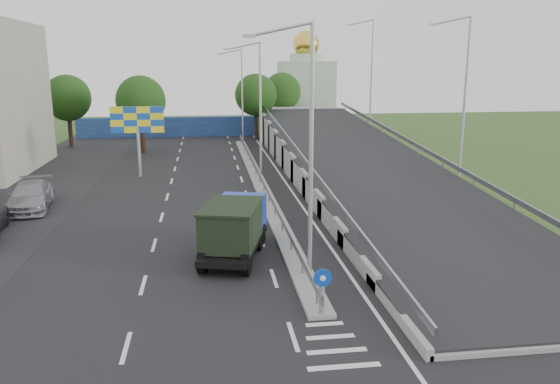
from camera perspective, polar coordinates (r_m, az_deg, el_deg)
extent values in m
plane|color=#2D4C1E|center=(17.76, 5.88, -16.13)|extent=(160.00, 160.00, 0.00)
cube|color=black|center=(36.08, -6.25, -0.75)|extent=(26.00, 90.00, 0.04)
cube|color=black|center=(38.07, -26.21, -1.32)|extent=(8.00, 90.00, 0.05)
cube|color=gray|center=(40.12, -2.14, 0.90)|extent=(1.00, 44.00, 0.20)
cube|color=gray|center=(42.68, 14.55, 4.30)|extent=(0.10, 50.00, 0.32)
cube|color=gray|center=(40.07, 1.83, 4.16)|extent=(0.10, 50.00, 0.32)
cube|color=gray|center=(39.99, -2.15, 1.81)|extent=(0.08, 44.00, 0.32)
cylinder|color=gray|center=(40.04, -2.14, 1.46)|extent=(0.09, 0.09, 0.60)
cylinder|color=black|center=(19.31, 4.39, -10.91)|extent=(0.20, 0.20, 1.20)
cylinder|color=#0C3FBF|center=(18.94, 4.48, -8.93)|extent=(0.64, 0.05, 0.64)
cylinder|color=white|center=(18.92, 4.50, -8.97)|extent=(0.20, 0.03, 0.20)
cylinder|color=#B2B5B7|center=(21.69, 3.27, 3.97)|extent=(0.18, 0.18, 10.00)
cylinder|color=#B2B5B7|center=(21.24, 0.13, 16.66)|extent=(2.57, 0.12, 0.66)
cube|color=#B2B5B7|center=(21.10, -3.23, 15.98)|extent=(0.50, 0.18, 0.12)
cylinder|color=#B2B5B7|center=(41.36, -2.06, 8.42)|extent=(0.18, 0.18, 10.00)
cylinder|color=#B2B5B7|center=(41.13, -3.84, 15.00)|extent=(2.57, 0.12, 0.66)
cube|color=#B2B5B7|center=(41.05, -5.56, 14.62)|extent=(0.50, 0.18, 0.12)
cylinder|color=#B2B5B7|center=(61.24, -3.97, 9.98)|extent=(0.18, 0.18, 10.00)
cylinder|color=#B2B5B7|center=(61.09, -5.20, 14.40)|extent=(2.57, 0.12, 0.66)
cube|color=#B2B5B7|center=(61.04, -6.36, 14.14)|extent=(0.50, 0.18, 0.12)
cube|color=navy|center=(67.42, -7.94, 6.77)|extent=(30.00, 0.50, 2.40)
cube|color=#B2CCAD|center=(76.38, 2.70, 10.12)|extent=(7.00, 7.00, 9.00)
cylinder|color=#B2CCAD|center=(76.27, 2.74, 13.87)|extent=(4.40, 4.40, 1.00)
sphere|color=gold|center=(76.31, 2.76, 15.15)|extent=(3.60, 3.60, 3.60)
cone|color=gold|center=(76.40, 2.77, 16.65)|extent=(0.30, 0.30, 1.20)
cylinder|color=#B2B5B7|center=(43.83, -14.51, 4.07)|extent=(0.24, 0.24, 4.00)
cube|color=yellow|center=(43.52, -14.70, 7.32)|extent=(4.00, 0.20, 2.00)
cylinder|color=black|center=(55.75, -14.16, 5.98)|extent=(0.44, 0.44, 4.00)
sphere|color=#173A0F|center=(55.46, -14.35, 9.26)|extent=(4.80, 4.80, 4.80)
cylinder|color=black|center=(63.62, -2.51, 7.23)|extent=(0.44, 0.44, 4.00)
sphere|color=#173A0F|center=(63.37, -2.54, 10.10)|extent=(4.80, 4.80, 4.80)
cylinder|color=black|center=(62.02, -21.07, 6.20)|extent=(0.44, 0.44, 4.00)
sphere|color=#173A0F|center=(61.76, -21.32, 9.14)|extent=(4.80, 4.80, 4.80)
cylinder|color=black|center=(71.00, 0.21, 7.87)|extent=(0.44, 0.44, 4.00)
sphere|color=#173A0F|center=(70.77, 0.21, 10.45)|extent=(4.80, 4.80, 4.80)
cylinder|color=black|center=(27.28, -5.89, -4.25)|extent=(0.57, 1.08, 1.03)
cylinder|color=black|center=(26.94, -2.00, -4.41)|extent=(0.57, 1.08, 1.03)
cylinder|color=black|center=(26.50, -6.28, -4.79)|extent=(0.57, 1.08, 1.03)
cylinder|color=black|center=(26.15, -2.28, -4.97)|extent=(0.57, 1.08, 1.03)
cylinder|color=black|center=(23.50, -8.07, -7.24)|extent=(0.57, 1.08, 1.03)
cylinder|color=black|center=(23.11, -3.55, -7.49)|extent=(0.57, 1.08, 1.03)
cube|color=black|center=(25.22, -4.78, -5.37)|extent=(3.53, 6.15, 0.28)
cube|color=#0D2996|center=(27.01, -3.90, -2.01)|extent=(2.46, 1.99, 1.59)
cube|color=black|center=(27.59, -3.64, -0.78)|extent=(1.73, 0.50, 0.65)
cube|color=black|center=(28.03, -3.57, -3.52)|extent=(2.12, 0.67, 0.47)
cube|color=black|center=(24.39, -5.09, -3.49)|extent=(3.06, 4.00, 1.68)
cube|color=black|center=(24.15, -5.13, -1.48)|extent=(3.17, 4.11, 0.11)
imported|color=gray|center=(36.56, -24.64, -0.39)|extent=(3.02, 5.91, 1.64)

